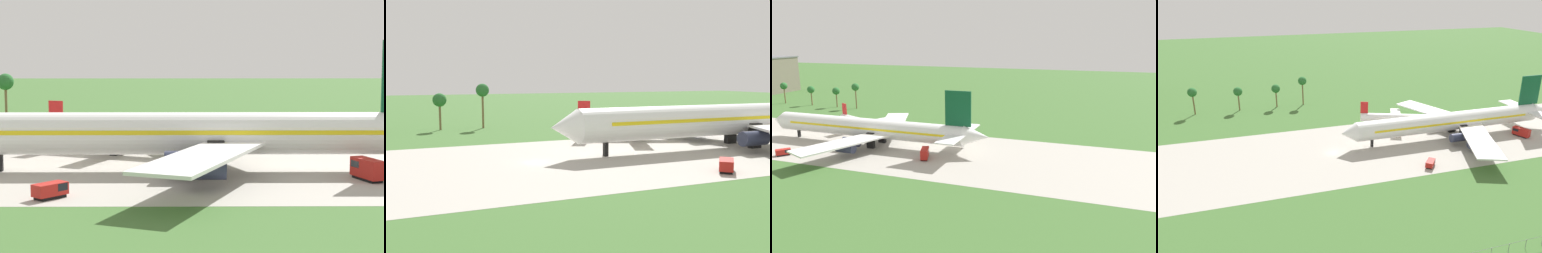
{
  "view_description": "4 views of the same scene",
  "coord_description": "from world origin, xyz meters",
  "views": [
    {
      "loc": [
        40.17,
        -99.25,
        18.06
      ],
      "look_at": [
        40.99,
        0.72,
        6.56
      ],
      "focal_mm": 65.0,
      "sensor_mm": 36.0,
      "label": 1
    },
    {
      "loc": [
        -20.3,
        -66.46,
        13.88
      ],
      "look_at": [
        7.73,
        0.72,
        5.56
      ],
      "focal_mm": 40.0,
      "sensor_mm": 36.0,
      "label": 2
    },
    {
      "loc": [
        109.31,
        -99.83,
        34.55
      ],
      "look_at": [
        74.24,
        0.72,
        8.63
      ],
      "focal_mm": 35.0,
      "sensor_mm": 36.0,
      "label": 3
    },
    {
      "loc": [
        -26.96,
        -101.94,
        48.22
      ],
      "look_at": [
        7.04,
        5.0,
        6.0
      ],
      "focal_mm": 35.0,
      "sensor_mm": 36.0,
      "label": 4
    }
  ],
  "objects": [
    {
      "name": "regional_aircraft",
      "position": [
        28.31,
        16.35,
        2.89
      ],
      "size": [
        25.37,
        23.18,
        8.77
      ],
      "color": "white",
      "rests_on": "ground_plane"
    },
    {
      "name": "baggage_tug",
      "position": [
        23.97,
        -17.48,
        1.04
      ],
      "size": [
        4.25,
        4.44,
        1.88
      ],
      "color": "black",
      "rests_on": "ground_plane"
    },
    {
      "name": "jet_airliner",
      "position": [
        42.7,
        0.72,
        5.5
      ],
      "size": [
        79.1,
        58.6,
        19.07
      ],
      "color": "white",
      "rests_on": "ground_plane"
    },
    {
      "name": "catering_van",
      "position": [
        64.72,
        -6.37,
        1.57
      ],
      "size": [
        3.73,
        6.02,
        2.95
      ],
      "color": "black",
      "rests_on": "ground_plane"
    },
    {
      "name": "palm_tree_row",
      "position": [
        -19.67,
        52.28,
        8.66
      ],
      "size": [
        47.45,
        3.6,
        12.29
      ],
      "color": "brown",
      "rests_on": "ground_plane"
    }
  ]
}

